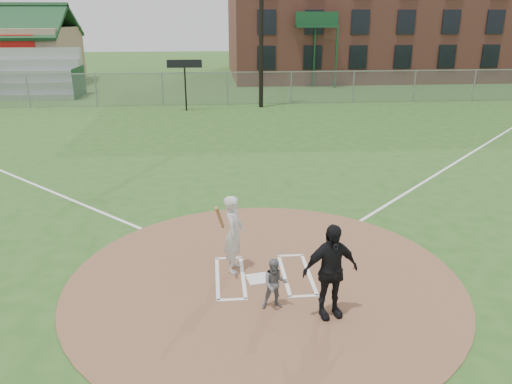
{
  "coord_description": "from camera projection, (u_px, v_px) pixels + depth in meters",
  "views": [
    {
      "loc": [
        -1.02,
        -9.39,
        5.39
      ],
      "look_at": [
        0.0,
        2.0,
        1.3
      ],
      "focal_mm": 35.0,
      "sensor_mm": 36.0,
      "label": 1
    }
  ],
  "objects": [
    {
      "name": "ground",
      "position": [
        264.0,
        280.0,
        10.7
      ],
      "size": [
        140.0,
        140.0,
        0.0
      ],
      "primitive_type": "plane",
      "color": "#2B551D",
      "rests_on": "ground"
    },
    {
      "name": "dirt_circle",
      "position": [
        264.0,
        280.0,
        10.7
      ],
      "size": [
        8.4,
        8.4,
        0.02
      ],
      "primitive_type": "cylinder",
      "color": "brown",
      "rests_on": "ground"
    },
    {
      "name": "home_plate",
      "position": [
        258.0,
        279.0,
        10.69
      ],
      "size": [
        0.53,
        0.53,
        0.03
      ],
      "primitive_type": "cube",
      "rotation": [
        0.0,
        0.0,
        0.18
      ],
      "color": "silver",
      "rests_on": "dirt_circle"
    },
    {
      "name": "foul_line_first",
      "position": [
        465.0,
        157.0,
        19.89
      ],
      "size": [
        17.04,
        17.04,
        0.01
      ],
      "primitive_type": "cube",
      "rotation": [
        0.0,
        0.0,
        -0.79
      ],
      "color": "white",
      "rests_on": "ground"
    },
    {
      "name": "catcher",
      "position": [
        275.0,
        284.0,
        9.51
      ],
      "size": [
        0.5,
        0.39,
        1.03
      ],
      "primitive_type": "imported",
      "rotation": [
        0.0,
        0.0,
        0.0
      ],
      "color": "slate",
      "rests_on": "dirt_circle"
    },
    {
      "name": "umpire",
      "position": [
        330.0,
        271.0,
        9.14
      ],
      "size": [
        1.15,
        0.66,
        1.85
      ],
      "primitive_type": "imported",
      "rotation": [
        0.0,
        0.0,
        0.21
      ],
      "color": "black",
      "rests_on": "dirt_circle"
    },
    {
      "name": "batters_boxes",
      "position": [
        264.0,
        276.0,
        10.84
      ],
      "size": [
        2.08,
        1.88,
        0.01
      ],
      "color": "white",
      "rests_on": "dirt_circle"
    },
    {
      "name": "batter_at_plate",
      "position": [
        234.0,
        234.0,
        10.81
      ],
      "size": [
        0.68,
        1.06,
        1.78
      ],
      "color": "silver",
      "rests_on": "dirt_circle"
    },
    {
      "name": "outfield_fence",
      "position": [
        227.0,
        88.0,
        30.99
      ],
      "size": [
        56.08,
        0.08,
        2.03
      ],
      "color": "slate",
      "rests_on": "ground"
    },
    {
      "name": "bleachers",
      "position": [
        33.0,
        74.0,
        33.65
      ],
      "size": [
        6.08,
        3.2,
        3.2
      ],
      "color": "#B7BABF",
      "rests_on": "ground"
    },
    {
      "name": "scoreboard_sign",
      "position": [
        185.0,
        69.0,
        28.63
      ],
      "size": [
        2.0,
        0.1,
        2.93
      ],
      "color": "black",
      "rests_on": "ground"
    }
  ]
}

